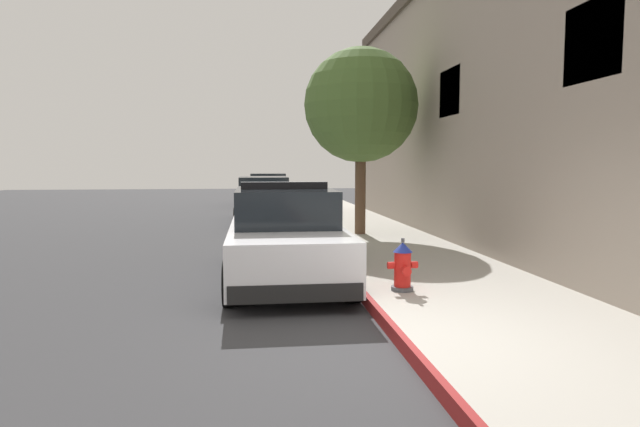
{
  "coord_description": "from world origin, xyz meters",
  "views": [
    {
      "loc": [
        -1.6,
        -5.48,
        1.97
      ],
      "look_at": [
        -0.27,
        5.27,
        1.0
      ],
      "focal_mm": 30.47,
      "sensor_mm": 36.0,
      "label": 1
    }
  ],
  "objects_px": {
    "parked_car_dark_far": "(268,190)",
    "street_tree": "(361,106)",
    "police_cruiser": "(285,236)",
    "parked_car_silver_ahead": "(263,200)",
    "fire_hydrant": "(403,267)"
  },
  "relations": [
    {
      "from": "parked_car_dark_far",
      "to": "street_tree",
      "type": "distance_m",
      "value": 12.92
    },
    {
      "from": "street_tree",
      "to": "parked_car_dark_far",
      "type": "bearing_deg",
      "value": 99.5
    },
    {
      "from": "police_cruiser",
      "to": "fire_hydrant",
      "type": "height_order",
      "value": "police_cruiser"
    },
    {
      "from": "police_cruiser",
      "to": "street_tree",
      "type": "distance_m",
      "value": 5.88
    },
    {
      "from": "parked_car_silver_ahead",
      "to": "fire_hydrant",
      "type": "bearing_deg",
      "value": -81.22
    },
    {
      "from": "parked_car_silver_ahead",
      "to": "parked_car_dark_far",
      "type": "bearing_deg",
      "value": 87.31
    },
    {
      "from": "police_cruiser",
      "to": "street_tree",
      "type": "xyz_separation_m",
      "value": [
        2.26,
        4.69,
        2.75
      ]
    },
    {
      "from": "police_cruiser",
      "to": "fire_hydrant",
      "type": "distance_m",
      "value": 2.41
    },
    {
      "from": "police_cruiser",
      "to": "parked_car_silver_ahead",
      "type": "distance_m",
      "value": 9.64
    },
    {
      "from": "parked_car_dark_far",
      "to": "fire_hydrant",
      "type": "relative_size",
      "value": 6.37
    },
    {
      "from": "fire_hydrant",
      "to": "parked_car_dark_far",
      "type": "bearing_deg",
      "value": 94.27
    },
    {
      "from": "fire_hydrant",
      "to": "street_tree",
      "type": "xyz_separation_m",
      "value": [
        0.67,
        6.48,
        2.98
      ]
    },
    {
      "from": "street_tree",
      "to": "fire_hydrant",
      "type": "bearing_deg",
      "value": -95.91
    },
    {
      "from": "parked_car_silver_ahead",
      "to": "parked_car_dark_far",
      "type": "distance_m",
      "value": 7.51
    },
    {
      "from": "parked_car_dark_far",
      "to": "street_tree",
      "type": "relative_size",
      "value": 1.01
    }
  ]
}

